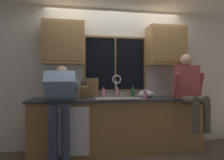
{
  "coord_description": "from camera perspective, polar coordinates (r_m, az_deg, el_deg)",
  "views": [
    {
      "loc": [
        -0.73,
        -3.72,
        1.26
      ],
      "look_at": [
        -0.11,
        -0.3,
        1.23
      ],
      "focal_mm": 32.75,
      "sensor_mm": 36.0,
      "label": 1
    }
  ],
  "objects": [
    {
      "name": "bottle_green_glass",
      "position": [
        3.71,
        1.48,
        -3.46
      ],
      "size": [
        0.06,
        0.06,
        0.2
      ],
      "color": "pink",
      "rests_on": "countertop"
    },
    {
      "name": "countertop",
      "position": [
        3.51,
        1.86,
        -5.38
      ],
      "size": [
        2.96,
        0.62,
        0.04
      ],
      "primitive_type": "cube",
      "color": "#38383D",
      "rests_on": "lower_cabinet_run"
    },
    {
      "name": "back_wall",
      "position": [
        3.85,
        0.72,
        0.74
      ],
      "size": [
        5.3,
        0.12,
        2.55
      ],
      "primitive_type": "cube",
      "color": "silver",
      "rests_on": "floor"
    },
    {
      "name": "window_frame_bottom",
      "position": [
        3.79,
        0.98,
        -2.93
      ],
      "size": [
        1.17,
        0.02,
        0.04
      ],
      "primitive_type": "cube",
      "color": "olive"
    },
    {
      "name": "upper_cabinet_right",
      "position": [
        3.97,
        14.84,
        9.19
      ],
      "size": [
        0.69,
        0.36,
        0.72
      ],
      "color": "#B2844C"
    },
    {
      "name": "faucet",
      "position": [
        3.68,
        1.4,
        -0.84
      ],
      "size": [
        0.18,
        0.09,
        0.4
      ],
      "color": "silver",
      "rests_on": "countertop"
    },
    {
      "name": "cutting_board",
      "position": [
        3.65,
        -5.94,
        -2.15
      ],
      "size": [
        0.27,
        0.09,
        0.35
      ],
      "primitive_type": "cube",
      "rotation": [
        0.21,
        0.0,
        0.0
      ],
      "color": "#997047",
      "rests_on": "countertop"
    },
    {
      "name": "sink",
      "position": [
        3.53,
        1.87,
        -6.62
      ],
      "size": [
        0.8,
        0.46,
        0.21
      ],
      "color": "#B7B7BC",
      "rests_on": "lower_cabinet_run"
    },
    {
      "name": "person_standing",
      "position": [
        3.18,
        -14.22,
        -5.49
      ],
      "size": [
        0.53,
        0.72,
        1.47
      ],
      "color": "#384260",
      "rests_on": "floor"
    },
    {
      "name": "window_frame_right",
      "position": [
        3.94,
        9.13,
        4.37
      ],
      "size": [
        0.03,
        0.02,
        0.95
      ],
      "primitive_type": "cube",
      "color": "olive"
    },
    {
      "name": "mixing_bowl",
      "position": [
        3.65,
        9.51,
        -3.87
      ],
      "size": [
        0.27,
        0.27,
        0.14
      ],
      "primitive_type": "ellipsoid",
      "color": "silver",
      "rests_on": "countertop"
    },
    {
      "name": "person_sitting_on_counter",
      "position": [
        3.68,
        20.83,
        -1.96
      ],
      "size": [
        0.54,
        0.64,
        1.26
      ],
      "color": "#595147",
      "rests_on": "countertop"
    },
    {
      "name": "upper_cabinet_left",
      "position": [
        3.61,
        -13.34,
        10.06
      ],
      "size": [
        0.69,
        0.36,
        0.72
      ],
      "color": "#B2844C"
    },
    {
      "name": "soap_dispenser",
      "position": [
        3.52,
        9.24,
        -4.0
      ],
      "size": [
        0.06,
        0.07,
        0.17
      ],
      "color": "pink",
      "rests_on": "countertop"
    },
    {
      "name": "ceiling_downlight_right",
      "position": [
        3.74,
        16.98,
        20.58
      ],
      "size": [
        0.14,
        0.14,
        0.01
      ],
      "primitive_type": "cylinder",
      "color": "#FFEAB2"
    },
    {
      "name": "lower_cabinet_run",
      "position": [
        3.61,
        1.79,
        -12.64
      ],
      "size": [
        2.9,
        0.58,
        0.88
      ],
      "primitive_type": "cube",
      "color": "#A07744",
      "rests_on": "floor"
    },
    {
      "name": "knife_block",
      "position": [
        3.5,
        -7.9,
        -3.29
      ],
      "size": [
        0.12,
        0.18,
        0.32
      ],
      "color": "olive",
      "rests_on": "countertop"
    },
    {
      "name": "window_frame_top",
      "position": [
        3.85,
        0.98,
        11.85
      ],
      "size": [
        1.17,
        0.02,
        0.04
      ],
      "primitive_type": "cube",
      "color": "olive"
    },
    {
      "name": "window_mullion_center",
      "position": [
        3.79,
        0.98,
        4.53
      ],
      "size": [
        0.02,
        0.02,
        0.95
      ],
      "primitive_type": "cube",
      "color": "olive"
    },
    {
      "name": "dishwasher_front",
      "position": [
        3.22,
        -11.87,
        -13.94
      ],
      "size": [
        0.6,
        0.02,
        0.74
      ],
      "primitive_type": "cube",
      "color": "white"
    },
    {
      "name": "bottle_amber_small",
      "position": [
        3.75,
        5.79,
        -3.38
      ],
      "size": [
        0.06,
        0.06,
        0.21
      ],
      "color": "#1E592D",
      "rests_on": "countertop"
    },
    {
      "name": "window_glass",
      "position": [
        3.8,
        0.95,
        4.51
      ],
      "size": [
        1.1,
        0.02,
        0.95
      ],
      "primitive_type": "cube",
      "color": "black"
    },
    {
      "name": "bottle_tall_clear",
      "position": [
        3.67,
        -2.41,
        -3.57
      ],
      "size": [
        0.06,
        0.06,
        0.19
      ],
      "color": "pink",
      "rests_on": "countertop"
    },
    {
      "name": "window_frame_left",
      "position": [
        3.72,
        -7.66,
        4.59
      ],
      "size": [
        0.03,
        0.02,
        0.95
      ],
      "primitive_type": "cube",
      "color": "olive"
    }
  ]
}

